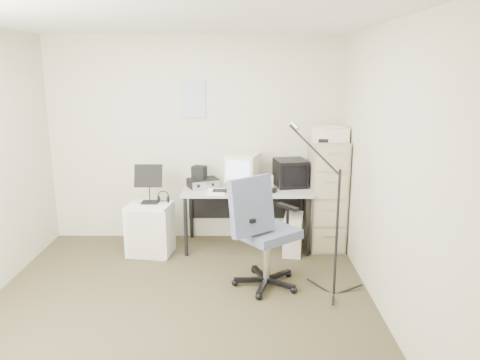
{
  "coord_description": "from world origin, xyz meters",
  "views": [
    {
      "loc": [
        0.57,
        -3.9,
        2.13
      ],
      "look_at": [
        0.55,
        0.95,
        0.95
      ],
      "focal_mm": 35.0,
      "sensor_mm": 36.0,
      "label": 1
    }
  ],
  "objects_px": {
    "filing_cabinet": "(326,194)",
    "side_cart": "(150,229)",
    "office_chair": "(267,231)",
    "desk": "(247,217)"
  },
  "relations": [
    {
      "from": "filing_cabinet",
      "to": "office_chair",
      "type": "relative_size",
      "value": 1.13
    },
    {
      "from": "filing_cabinet",
      "to": "side_cart",
      "type": "distance_m",
      "value": 2.12
    },
    {
      "from": "side_cart",
      "to": "filing_cabinet",
      "type": "bearing_deg",
      "value": 17.14
    },
    {
      "from": "office_chair",
      "to": "side_cart",
      "type": "relative_size",
      "value": 1.93
    },
    {
      "from": "filing_cabinet",
      "to": "office_chair",
      "type": "bearing_deg",
      "value": -125.24
    },
    {
      "from": "desk",
      "to": "office_chair",
      "type": "distance_m",
      "value": 1.09
    },
    {
      "from": "office_chair",
      "to": "side_cart",
      "type": "height_order",
      "value": "office_chair"
    },
    {
      "from": "filing_cabinet",
      "to": "side_cart",
      "type": "xyz_separation_m",
      "value": [
        -2.07,
        -0.27,
        -0.35
      ]
    },
    {
      "from": "filing_cabinet",
      "to": "office_chair",
      "type": "xyz_separation_m",
      "value": [
        -0.77,
        -1.09,
        -0.07
      ]
    },
    {
      "from": "filing_cabinet",
      "to": "side_cart",
      "type": "height_order",
      "value": "filing_cabinet"
    }
  ]
}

